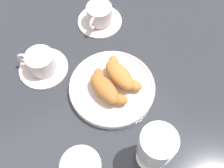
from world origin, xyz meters
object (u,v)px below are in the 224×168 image
at_px(croissant_small, 120,75).
at_px(coffee_cup_near, 99,16).
at_px(coffee_cup_far, 41,63).
at_px(croissant_large, 105,88).
at_px(juice_glass_left, 156,146).
at_px(pastry_plate, 112,87).

xyz_separation_m(croissant_small, coffee_cup_near, (-0.21, 0.06, -0.01)).
bearing_deg(coffee_cup_far, croissant_large, 32.32).
distance_m(coffee_cup_near, coffee_cup_far, 0.23).
distance_m(croissant_large, coffee_cup_far, 0.19).
bearing_deg(coffee_cup_far, juice_glass_left, 16.90).
height_order(pastry_plate, juice_glass_left, juice_glass_left).
relative_size(pastry_plate, croissant_large, 1.66).
relative_size(pastry_plate, juice_glass_left, 1.62).
distance_m(coffee_cup_near, juice_glass_left, 0.44).
height_order(coffee_cup_near, juice_glass_left, juice_glass_left).
height_order(croissant_large, coffee_cup_far, croissant_large).
distance_m(pastry_plate, croissant_small, 0.04).
distance_m(pastry_plate, croissant_large, 0.04).
bearing_deg(coffee_cup_near, croissant_large, -27.11).
xyz_separation_m(croissant_small, juice_glass_left, (0.21, -0.05, 0.05)).
bearing_deg(croissant_small, coffee_cup_far, -133.81).
xyz_separation_m(pastry_plate, juice_glass_left, (0.20, -0.02, 0.08)).
height_order(coffee_cup_far, juice_glass_left, juice_glass_left).
height_order(pastry_plate, croissant_large, croissant_large).
bearing_deg(juice_glass_left, croissant_small, 166.80).
bearing_deg(croissant_small, pastry_plate, -76.91).
distance_m(croissant_large, croissant_small, 0.05).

